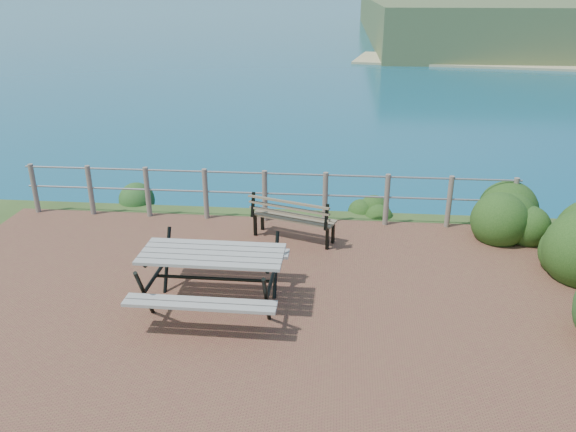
% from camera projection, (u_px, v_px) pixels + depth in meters
% --- Properties ---
extents(ground, '(10.00, 7.00, 0.12)m').
position_uv_depth(ground, '(234.00, 314.00, 7.81)').
color(ground, brown).
rests_on(ground, ground).
extents(safety_railing, '(9.40, 0.10, 1.00)m').
position_uv_depth(safety_railing, '(265.00, 193.00, 10.67)').
color(safety_railing, '#6B5B4C').
rests_on(safety_railing, ground).
extents(picnic_table, '(1.97, 1.70, 0.83)m').
position_uv_depth(picnic_table, '(213.00, 273.00, 7.80)').
color(picnic_table, gray).
rests_on(picnic_table, ground).
extents(park_bench, '(1.55, 0.86, 0.85)m').
position_uv_depth(park_bench, '(294.00, 211.00, 9.86)').
color(park_bench, brown).
rests_on(park_bench, ground).
extents(shrub_right_edge, '(1.12, 1.12, 1.60)m').
position_uv_depth(shrub_right_edge, '(505.00, 234.00, 10.34)').
color(shrub_right_edge, '#183C12').
rests_on(shrub_right_edge, ground).
extents(shrub_lip_west, '(0.77, 0.77, 0.51)m').
position_uv_depth(shrub_lip_west, '(141.00, 202.00, 11.86)').
color(shrub_lip_west, '#234C1C').
rests_on(shrub_lip_west, ground).
extents(shrub_lip_east, '(0.72, 0.72, 0.44)m').
position_uv_depth(shrub_lip_east, '(372.00, 211.00, 11.38)').
color(shrub_lip_east, '#183C12').
rests_on(shrub_lip_east, ground).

